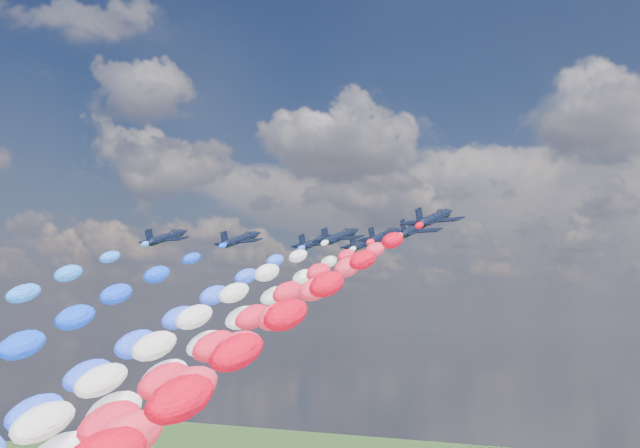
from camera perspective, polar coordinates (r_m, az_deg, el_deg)
The scene contains 13 objects.
jet_0 at distance 159.84m, azimuth -10.49°, elevation -0.92°, with size 9.84×13.19×2.91m, color black, non-canonical shape.
jet_1 at distance 161.15m, azimuth -5.47°, elevation -1.05°, with size 9.84×13.19×2.91m, color black, non-canonical shape.
jet_2 at distance 165.56m, azimuth -0.27°, elevation -1.24°, with size 9.84×13.19×2.91m, color black, non-canonical shape.
trail_2 at distance 117.22m, azimuth -17.18°, elevation -12.56°, with size 6.22×120.68×60.06m, color #2A50FB, non-canonical shape.
jet_3 at distance 155.30m, azimuth 1.35°, elevation -0.86°, with size 9.84×13.19×2.91m, color black, non-canonical shape.
trail_3 at distance 106.09m, azimuth -16.51°, elevation -13.21°, with size 6.22×120.68×60.06m, color silver, non-canonical shape.
jet_4 at distance 167.91m, azimuth 3.13°, elevation -1.31°, with size 9.84×13.19×2.91m, color black, non-canonical shape.
trail_4 at distance 116.80m, azimuth -12.09°, elevation -12.73°, with size 6.22×120.68×60.06m, color white, non-canonical shape.
jet_5 at distance 154.54m, azimuth 4.40°, elevation -0.81°, with size 9.84×13.19×2.91m, color black, non-canonical shape.
trail_5 at distance 102.98m, azimuth -12.21°, elevation -13.53°, with size 6.22×120.68×60.06m, color red, non-canonical shape.
jet_6 at distance 144.16m, azimuth 6.41°, elevation -0.34°, with size 9.84×13.19×2.91m, color black, non-canonical shape.
trail_6 at distance 91.56m, azimuth -11.00°, elevation -14.41°, with size 6.22×120.68×60.06m, color #F32642, non-canonical shape.
jet_7 at distance 130.30m, azimuth 7.78°, elevation 0.38°, with size 9.84×13.19×2.91m, color black, non-canonical shape.
Camera 1 is at (79.99, -124.77, 77.12)m, focal length 46.87 mm.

